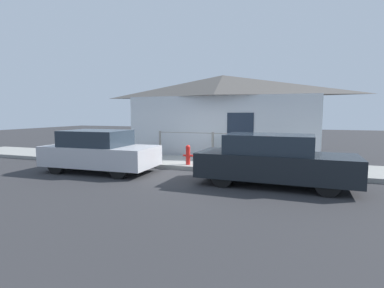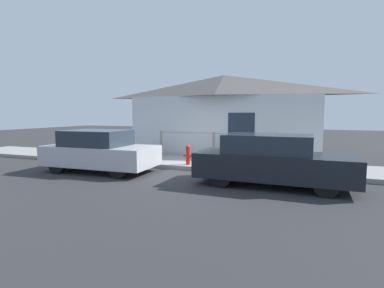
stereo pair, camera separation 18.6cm
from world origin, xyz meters
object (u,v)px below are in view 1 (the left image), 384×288
at_px(car_left, 99,151).
at_px(car_right, 273,160).
at_px(fire_hydrant, 188,154).
at_px(potted_plant_near_hydrant, 218,153).

bearing_deg(car_left, car_right, -1.74).
height_order(car_right, fire_hydrant, car_right).
height_order(car_right, potted_plant_near_hydrant, car_right).
distance_m(car_left, potted_plant_near_hydrant, 4.60).
height_order(car_left, car_right, same).
bearing_deg(potted_plant_near_hydrant, car_left, -135.72).
bearing_deg(car_right, potted_plant_near_hydrant, 128.26).
relative_size(car_left, fire_hydrant, 5.36).
xyz_separation_m(fire_hydrant, potted_plant_near_hydrant, (0.67, 1.65, -0.12)).
distance_m(car_right, fire_hydrant, 3.46).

